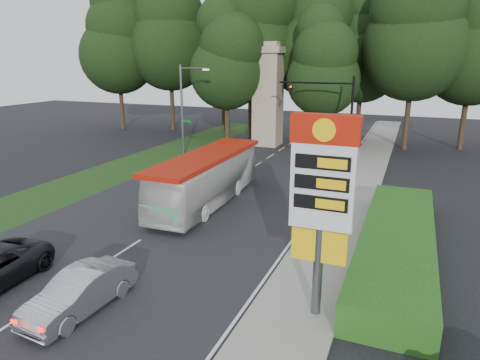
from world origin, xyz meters
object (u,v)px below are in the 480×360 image
at_px(streetlight_signs, 184,107).
at_px(transit_bus, 207,179).
at_px(traffic_signal_mast, 335,108).
at_px(gas_station_pylon, 322,191).
at_px(monument, 268,94).
at_px(sedan_silver, 80,292).

bearing_deg(streetlight_signs, transit_bus, -55.19).
bearing_deg(traffic_signal_mast, gas_station_pylon, -80.91).
distance_m(monument, transit_bus, 19.26).
distance_m(gas_station_pylon, transit_bus, 13.03).
height_order(gas_station_pylon, streetlight_signs, streetlight_signs).
relative_size(traffic_signal_mast, transit_bus, 0.66).
relative_size(traffic_signal_mast, streetlight_signs, 0.90).
relative_size(streetlight_signs, sedan_silver, 1.85).
relative_size(gas_station_pylon, transit_bus, 0.63).
xyz_separation_m(traffic_signal_mast, monument, (-7.68, 6.00, 0.43)).
height_order(traffic_signal_mast, sedan_silver, traffic_signal_mast).
distance_m(traffic_signal_mast, monument, 9.76).
distance_m(gas_station_pylon, streetlight_signs, 25.74).
bearing_deg(streetlight_signs, sedan_silver, -69.36).
bearing_deg(sedan_silver, streetlight_signs, 114.69).
distance_m(gas_station_pylon, sedan_silver, 8.91).
xyz_separation_m(gas_station_pylon, traffic_signal_mast, (-3.52, 22.00, 0.22)).
bearing_deg(transit_bus, sedan_silver, -86.51).
bearing_deg(gas_station_pylon, monument, 111.80).
xyz_separation_m(gas_station_pylon, sedan_silver, (-7.60, -2.77, -3.73)).
bearing_deg(gas_station_pylon, transit_bus, 133.26).
relative_size(gas_station_pylon, traffic_signal_mast, 0.95).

